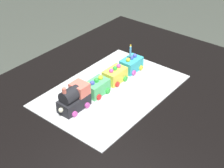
% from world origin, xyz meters
% --- Properties ---
extents(dining_table, '(1.40, 1.00, 0.74)m').
position_xyz_m(dining_table, '(0.00, 0.00, 0.63)').
color(dining_table, black).
rests_on(dining_table, ground).
extents(cake_board, '(0.60, 0.40, 0.00)m').
position_xyz_m(cake_board, '(0.04, 0.03, 0.74)').
color(cake_board, silver).
rests_on(cake_board, dining_table).
extents(cake_locomotive, '(0.14, 0.08, 0.12)m').
position_xyz_m(cake_locomotive, '(-0.15, 0.07, 0.79)').
color(cake_locomotive, '#232328').
rests_on(cake_locomotive, cake_board).
extents(cake_car_gondola_mint_green, '(0.10, 0.08, 0.07)m').
position_xyz_m(cake_car_gondola_mint_green, '(-0.02, 0.07, 0.77)').
color(cake_car_gondola_mint_green, '#59CC7A').
rests_on(cake_car_gondola_mint_green, cake_board).
extents(cake_car_caboose_lemon, '(0.10, 0.08, 0.07)m').
position_xyz_m(cake_car_caboose_lemon, '(0.10, 0.07, 0.77)').
color(cake_car_caboose_lemon, '#F4E04C').
rests_on(cake_car_caboose_lemon, cake_board).
extents(cake_car_flatbed_turquoise, '(0.10, 0.08, 0.07)m').
position_xyz_m(cake_car_flatbed_turquoise, '(0.22, 0.07, 0.77)').
color(cake_car_flatbed_turquoise, '#38B7C6').
rests_on(cake_car_flatbed_turquoise, cake_board).
extents(birthday_candle, '(0.01, 0.01, 0.06)m').
position_xyz_m(birthday_candle, '(0.21, 0.07, 0.85)').
color(birthday_candle, '#4CA5E5').
rests_on(birthday_candle, cake_car_flatbed_turquoise).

